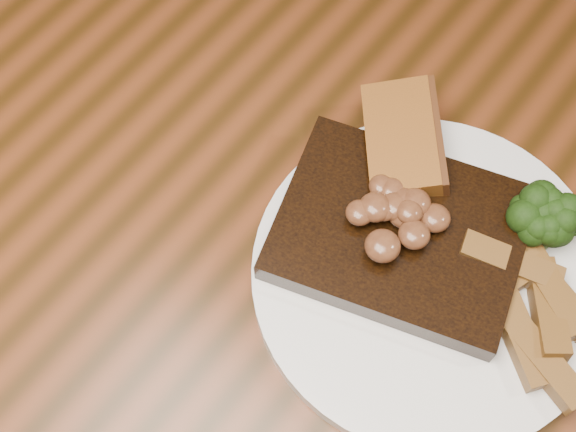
# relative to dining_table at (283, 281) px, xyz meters

# --- Properties ---
(ground) EXTENTS (4.50, 4.50, 0.00)m
(ground) POSITION_rel_dining_table_xyz_m (0.00, 0.00, -0.66)
(ground) COLOR #3B200D
(ground) RESTS_ON ground
(dining_table) EXTENTS (1.60, 0.90, 0.75)m
(dining_table) POSITION_rel_dining_table_xyz_m (0.00, 0.00, 0.00)
(dining_table) COLOR #4F240F
(dining_table) RESTS_ON ground
(chair_far) EXTENTS (0.50, 0.50, 0.85)m
(chair_far) POSITION_rel_dining_table_xyz_m (-0.01, 0.57, -0.19)
(chair_far) COLOR black
(chair_far) RESTS_ON ground
(plate) EXTENTS (0.30, 0.30, 0.01)m
(plate) POSITION_rel_dining_table_xyz_m (0.11, 0.04, 0.10)
(plate) COLOR silver
(plate) RESTS_ON dining_table
(steak) EXTENTS (0.21, 0.18, 0.03)m
(steak) POSITION_rel_dining_table_xyz_m (0.07, 0.05, 0.12)
(steak) COLOR black
(steak) RESTS_ON plate
(steak_bone) EXTENTS (0.13, 0.05, 0.02)m
(steak_bone) POSITION_rel_dining_table_xyz_m (0.07, -0.01, 0.11)
(steak_bone) COLOR #BDAE92
(steak_bone) RESTS_ON plate
(mushroom_pile) EXTENTS (0.07, 0.07, 0.03)m
(mushroom_pile) POSITION_rel_dining_table_xyz_m (0.07, 0.05, 0.15)
(mushroom_pile) COLOR brown
(mushroom_pile) RESTS_ON steak
(garlic_bread) EXTENTS (0.10, 0.11, 0.02)m
(garlic_bread) POSITION_rel_dining_table_xyz_m (0.03, 0.11, 0.12)
(garlic_bread) COLOR brown
(garlic_bread) RESTS_ON plate
(potato_wedges) EXTENTS (0.10, 0.10, 0.02)m
(potato_wedges) POSITION_rel_dining_table_xyz_m (0.18, 0.06, 0.12)
(potato_wedges) COLOR brown
(potato_wedges) RESTS_ON plate
(broccoli_cluster) EXTENTS (0.07, 0.07, 0.04)m
(broccoli_cluster) POSITION_rel_dining_table_xyz_m (0.16, 0.12, 0.12)
(broccoli_cluster) COLOR black
(broccoli_cluster) RESTS_ON plate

